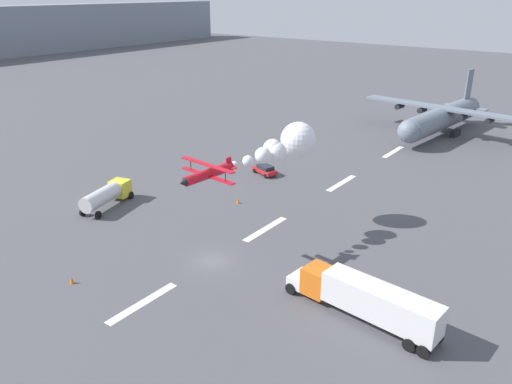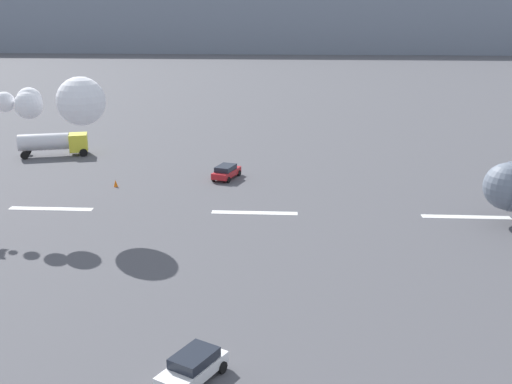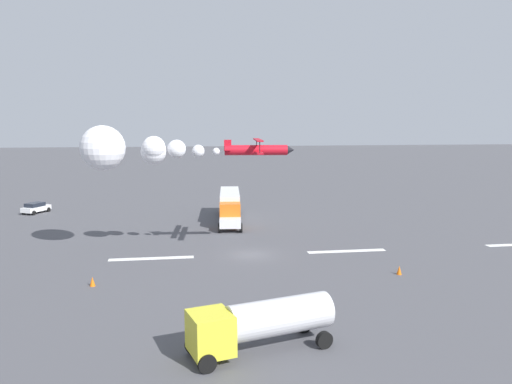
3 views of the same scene
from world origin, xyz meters
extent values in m
plane|color=#4C4C51|center=(0.00, 0.00, 0.00)|extent=(440.00, 440.00, 0.00)
cube|color=white|center=(-9.66, 0.00, 0.01)|extent=(8.00, 0.90, 0.01)
cube|color=white|center=(9.66, 0.00, 0.01)|extent=(8.00, 0.90, 0.01)
cube|color=white|center=(28.99, 0.00, 0.01)|extent=(8.00, 0.90, 0.01)
cube|color=white|center=(48.31, 0.00, 0.01)|extent=(8.00, 0.90, 0.01)
cylinder|color=slate|center=(64.76, -2.84, 3.39)|extent=(27.63, 7.13, 4.38)
sphere|color=slate|center=(51.17, -1.46, 3.39)|extent=(4.16, 4.16, 4.16)
cube|color=slate|center=(64.76, -2.84, 5.36)|extent=(6.52, 33.08, 0.40)
cylinder|color=black|center=(65.28, 6.21, 4.46)|extent=(2.50, 1.34, 1.10)
cylinder|color=black|center=(64.78, 1.29, 4.46)|extent=(2.50, 1.34, 1.10)
cylinder|color=black|center=(63.94, -6.90, 4.46)|extent=(2.50, 1.34, 1.10)
cylinder|color=black|center=(63.44, -11.81, 4.46)|extent=(2.50, 1.34, 1.10)
cube|color=slate|center=(76.18, -4.01, 8.58)|extent=(2.82, 0.58, 6.00)
cube|color=slate|center=(76.18, -4.01, 3.69)|extent=(2.90, 9.16, 0.24)
cube|color=black|center=(65.48, -5.62, 0.60)|extent=(3.28, 1.32, 1.20)
cube|color=black|center=(66.03, -0.27, 0.60)|extent=(3.28, 1.32, 1.20)
cylinder|color=red|center=(-0.49, -0.49, 10.22)|extent=(6.11, 1.48, 0.98)
cube|color=red|center=(-0.69, -0.47, 10.07)|extent=(1.19, 7.08, 0.12)
cube|color=red|center=(-0.69, -0.47, 11.20)|extent=(1.19, 7.08, 0.12)
cylinder|color=black|center=(-0.90, -2.93, 10.64)|extent=(0.08, 0.08, 1.13)
cylinder|color=black|center=(-0.49, 1.99, 10.64)|extent=(0.08, 0.08, 1.13)
cube|color=red|center=(2.22, -0.72, 10.67)|extent=(0.71, 0.16, 1.10)
cube|color=red|center=(2.22, -0.72, 10.27)|extent=(0.77, 2.04, 0.08)
cone|color=black|center=(-3.86, -0.21, 10.22)|extent=(0.77, 0.89, 0.83)
sphere|color=white|center=(3.34, -0.54, 10.12)|extent=(0.70, 0.70, 0.70)
sphere|color=white|center=(5.03, -1.02, 10.15)|extent=(1.20, 1.20, 1.20)
sphere|color=white|center=(7.08, -1.46, 10.34)|extent=(1.77, 1.77, 1.77)
sphere|color=white|center=(9.22, -1.22, 10.50)|extent=(2.19, 2.19, 2.19)
sphere|color=white|center=(9.27, -1.61, 10.13)|extent=(2.45, 2.45, 2.45)
sphere|color=white|center=(13.53, -1.32, 10.33)|extent=(2.88, 2.88, 2.88)
sphere|color=white|center=(13.97, -1.57, 10.50)|extent=(4.23, 4.23, 4.23)
cube|color=silver|center=(1.16, -10.40, 1.10)|extent=(2.63, 1.81, 1.10)
cube|color=orange|center=(0.99, -12.40, 1.85)|extent=(2.70, 2.61, 2.60)
cube|color=silver|center=(0.44, -18.82, 2.30)|extent=(3.39, 10.66, 2.80)
cylinder|color=black|center=(-0.07, -10.10, 0.55)|extent=(0.44, 1.13, 1.10)
cylinder|color=black|center=(-1.10, -22.14, 0.55)|extent=(0.44, 1.13, 1.10)
cylinder|color=black|center=(-1.21, -23.34, 0.55)|extent=(0.44, 1.13, 1.10)
cylinder|color=black|center=(2.42, -10.31, 0.55)|extent=(0.44, 1.13, 1.10)
cylinder|color=black|center=(1.39, -22.35, 0.55)|extent=(0.44, 1.13, 1.10)
cylinder|color=black|center=(1.28, -23.55, 0.55)|extent=(0.44, 1.13, 1.10)
cube|color=yellow|center=(5.16, 21.51, 1.60)|extent=(2.76, 2.90, 2.20)
cylinder|color=silver|center=(1.13, 20.38, 1.85)|extent=(6.50, 3.68, 2.10)
cylinder|color=black|center=(5.41, 22.82, 0.50)|extent=(1.05, 0.58, 1.00)
cylinder|color=black|center=(-1.39, 20.92, 0.50)|extent=(1.05, 0.58, 1.00)
cylinder|color=black|center=(6.06, 20.51, 0.50)|extent=(1.05, 0.58, 1.00)
cylinder|color=black|center=(-0.75, 18.61, 0.50)|extent=(1.05, 0.58, 1.00)
cube|color=#B21E23|center=(25.16, 11.49, 0.65)|extent=(3.02, 4.61, 0.65)
cube|color=#1E232D|center=(25.09, 11.30, 1.25)|extent=(2.36, 2.94, 0.55)
cylinder|color=black|center=(24.76, 13.19, 0.32)|extent=(0.41, 0.68, 0.64)
cylinder|color=black|center=(23.84, 10.35, 0.32)|extent=(0.41, 0.68, 0.64)
cylinder|color=black|center=(26.47, 12.64, 0.32)|extent=(0.41, 0.68, 0.64)
cylinder|color=black|center=(25.55, 9.80, 0.32)|extent=(0.41, 0.68, 0.64)
cone|color=orange|center=(-11.62, 8.12, 0.38)|extent=(0.44, 0.44, 0.75)
cone|color=orange|center=(13.79, 7.58, 0.38)|extent=(0.44, 0.44, 0.75)
camera|label=1|loc=(-34.32, -31.91, 27.03)|focal=35.03mm
camera|label=2|loc=(32.43, -54.53, 18.82)|focal=43.68mm
camera|label=3|loc=(6.38, 47.45, 12.94)|focal=35.23mm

